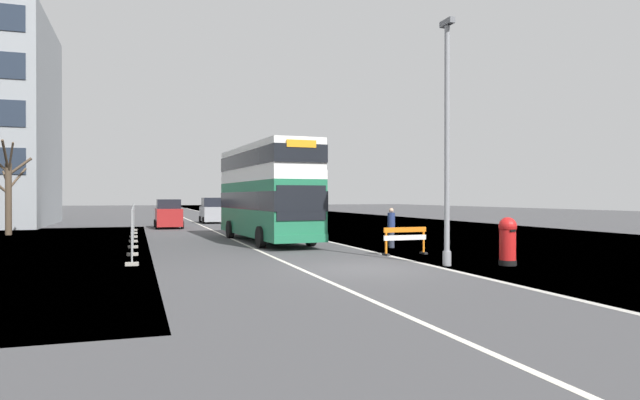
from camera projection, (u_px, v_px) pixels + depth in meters
name	position (u px, v px, depth m)	size (l,w,h in m)	color
ground	(378.00, 269.00, 18.39)	(140.00, 280.00, 0.10)	#424244
double_decker_bus	(266.00, 191.00, 29.10)	(3.19, 11.19, 4.97)	#1E6B47
lamppost_foreground	(447.00, 150.00, 18.92)	(0.29, 0.70, 8.37)	gray
red_pillar_postbox	(508.00, 239.00, 19.06)	(0.62, 0.62, 1.65)	black
roadworks_barrier	(405.00, 237.00, 22.52)	(1.91, 0.50, 1.12)	orange
construction_site_fence	(133.00, 225.00, 28.61)	(0.44, 20.60, 1.91)	#A8AAAD
car_oncoming_near	(168.00, 214.00, 41.67)	(2.02, 4.31, 2.15)	maroon
car_receding_mid	(212.00, 211.00, 49.59)	(1.95, 4.03, 2.26)	gray
bare_tree_far_verge_near	(8.00, 190.00, 34.03)	(2.87, 2.81, 5.73)	#4C3D2D
pedestrian_at_kerb	(391.00, 228.00, 25.64)	(0.34, 0.34, 1.83)	#2D3342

